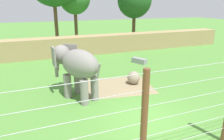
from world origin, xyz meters
TOP-DOWN VIEW (x-y plane):
  - ground_plane at (0.00, 0.00)m, footprint 120.00×120.00m
  - dirt_patch at (0.45, 4.11)m, footprint 4.63×4.02m
  - embankment_wall at (0.00, 13.77)m, footprint 36.00×1.80m
  - elephant at (-2.33, 3.48)m, footprint 2.56×3.47m
  - enrichment_ball at (1.54, 4.13)m, footprint 0.84×0.84m
  - cable_fence at (0.04, -2.54)m, footprint 12.16×0.21m
  - feed_trough at (4.37, 8.39)m, footprint 0.99×1.48m
  - tree_far_left at (8.73, 17.80)m, footprint 4.36×4.36m

SIDE VIEW (x-z plane):
  - ground_plane at x=0.00m, z-range 0.00..0.00m
  - dirt_patch at x=0.45m, z-range 0.00..0.01m
  - feed_trough at x=4.37m, z-range 0.00..0.44m
  - enrichment_ball at x=1.54m, z-range 0.00..0.84m
  - embankment_wall at x=0.00m, z-range 0.00..1.87m
  - cable_fence at x=0.04m, z-range 0.01..3.32m
  - elephant at x=-2.33m, z-range 0.46..3.26m
  - tree_far_left at x=8.73m, z-range 1.58..9.39m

